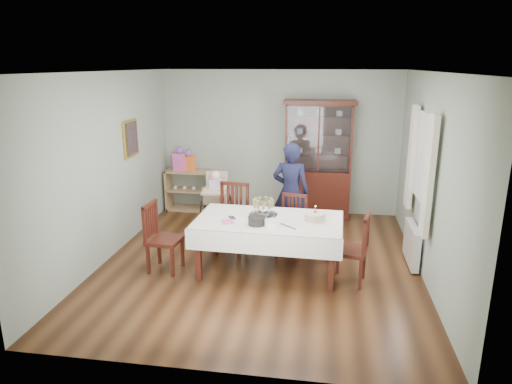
% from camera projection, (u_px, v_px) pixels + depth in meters
% --- Properties ---
extents(floor, '(5.00, 5.00, 0.00)m').
position_uv_depth(floor, '(260.00, 262.00, 6.67)').
color(floor, '#593319').
rests_on(floor, ground).
extents(room_shell, '(5.00, 5.00, 5.00)m').
position_uv_depth(room_shell, '(266.00, 141.00, 6.71)').
color(room_shell, '#9EAA99').
rests_on(room_shell, floor).
extents(dining_table, '(2.03, 1.21, 0.76)m').
position_uv_depth(dining_table, '(269.00, 245.00, 6.30)').
color(dining_table, '#471911').
rests_on(dining_table, floor).
extents(china_cabinet, '(1.30, 0.48, 2.18)m').
position_uv_depth(china_cabinet, '(318.00, 158.00, 8.40)').
color(china_cabinet, '#471911').
rests_on(china_cabinet, floor).
extents(sideboard, '(0.90, 0.38, 0.80)m').
position_uv_depth(sideboard, '(189.00, 190.00, 8.98)').
color(sideboard, tan).
rests_on(sideboard, floor).
extents(picture_frame, '(0.04, 0.48, 0.58)m').
position_uv_depth(picture_frame, '(131.00, 138.00, 7.30)').
color(picture_frame, gold).
rests_on(picture_frame, room_shell).
extents(window, '(0.04, 1.02, 1.22)m').
position_uv_depth(window, '(425.00, 159.00, 6.21)').
color(window, white).
rests_on(window, room_shell).
extents(curtain_left, '(0.07, 0.30, 1.55)m').
position_uv_depth(curtain_left, '(429.00, 177.00, 5.65)').
color(curtain_left, silver).
rests_on(curtain_left, room_shell).
extents(curtain_right, '(0.07, 0.30, 1.55)m').
position_uv_depth(curtain_right, '(412.00, 157.00, 6.83)').
color(curtain_right, silver).
rests_on(curtain_right, room_shell).
extents(radiator, '(0.10, 0.80, 0.55)m').
position_uv_depth(radiator, '(412.00, 244.00, 6.55)').
color(radiator, white).
rests_on(radiator, floor).
extents(chair_far_left, '(0.53, 0.53, 1.05)m').
position_uv_depth(chair_far_left, '(231.00, 232.00, 6.97)').
color(chair_far_left, '#471911').
rests_on(chair_far_left, floor).
extents(chair_far_right, '(0.48, 0.48, 0.92)m').
position_uv_depth(chair_far_right, '(291.00, 238.00, 6.86)').
color(chair_far_right, '#471911').
rests_on(chair_far_right, floor).
extents(chair_end_left, '(0.47, 0.47, 0.97)m').
position_uv_depth(chair_end_left, '(164.00, 251.00, 6.35)').
color(chair_end_left, '#471911').
rests_on(chair_end_left, floor).
extents(chair_end_right, '(0.51, 0.51, 0.96)m').
position_uv_depth(chair_end_right, '(350.00, 262.00, 6.00)').
color(chair_end_right, '#471911').
rests_on(chair_end_right, floor).
extents(woman, '(0.63, 0.45, 1.62)m').
position_uv_depth(woman, '(291.00, 192.00, 7.32)').
color(woman, black).
rests_on(woman, floor).
extents(high_chair, '(0.52, 0.52, 1.11)m').
position_uv_depth(high_chair, '(216.00, 211.00, 7.62)').
color(high_chair, black).
rests_on(high_chair, floor).
extents(champagne_tray, '(0.40, 0.40, 0.24)m').
position_uv_depth(champagne_tray, '(263.00, 210.00, 6.32)').
color(champagne_tray, silver).
rests_on(champagne_tray, dining_table).
extents(birthday_cake, '(0.32, 0.32, 0.22)m').
position_uv_depth(birthday_cake, '(315.00, 217.00, 6.11)').
color(birthday_cake, white).
rests_on(birthday_cake, dining_table).
extents(plate_stack_dark, '(0.27, 0.27, 0.11)m').
position_uv_depth(plate_stack_dark, '(257.00, 221.00, 5.98)').
color(plate_stack_dark, black).
rests_on(plate_stack_dark, dining_table).
extents(plate_stack_white, '(0.25, 0.25, 0.09)m').
position_uv_depth(plate_stack_white, '(272.00, 224.00, 5.91)').
color(plate_stack_white, white).
rests_on(plate_stack_white, dining_table).
extents(napkin_stack, '(0.20, 0.20, 0.02)m').
position_uv_depth(napkin_stack, '(228.00, 222.00, 6.07)').
color(napkin_stack, '#E554AA').
rests_on(napkin_stack, dining_table).
extents(cutlery, '(0.16, 0.18, 0.01)m').
position_uv_depth(cutlery, '(230.00, 218.00, 6.25)').
color(cutlery, silver).
rests_on(cutlery, dining_table).
extents(cake_knife, '(0.23, 0.21, 0.01)m').
position_uv_depth(cake_knife, '(288.00, 226.00, 5.91)').
color(cake_knife, silver).
rests_on(cake_knife, dining_table).
extents(gift_bag_pink, '(0.25, 0.17, 0.46)m').
position_uv_depth(gift_bag_pink, '(180.00, 160.00, 8.82)').
color(gift_bag_pink, '#E554AA').
rests_on(gift_bag_pink, sideboard).
extents(gift_bag_orange, '(0.25, 0.20, 0.40)m').
position_uv_depth(gift_bag_orange, '(189.00, 161.00, 8.80)').
color(gift_bag_orange, orange).
rests_on(gift_bag_orange, sideboard).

